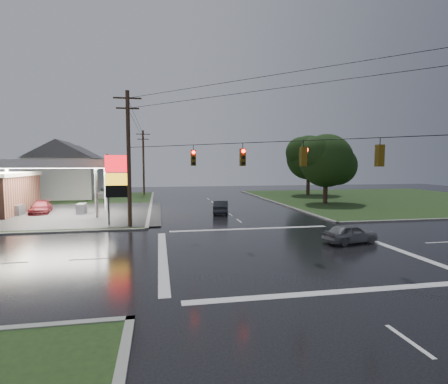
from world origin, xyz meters
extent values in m
plane|color=black|center=(0.00, 0.00, 0.00)|extent=(120.00, 120.00, 0.00)
cube|color=#1E3316|center=(26.00, 26.00, 0.04)|extent=(36.00, 36.00, 0.08)
cube|color=#2D2D2D|center=(-20.00, 18.00, 0.09)|extent=(26.00, 18.00, 0.02)
cylinder|color=silver|center=(-13.00, 15.00, 2.50)|extent=(0.30, 0.30, 5.00)
cylinder|color=silver|center=(-23.00, 21.00, 2.50)|extent=(0.30, 0.30, 5.00)
cylinder|color=silver|center=(-13.00, 21.00, 2.50)|extent=(0.30, 0.30, 5.00)
cube|color=silver|center=(-18.00, 18.00, 5.20)|extent=(12.00, 8.00, 0.80)
cube|color=white|center=(-18.00, 18.00, 4.78)|extent=(11.40, 7.40, 0.04)
cube|color=#59595E|center=(-21.00, 18.00, 0.55)|extent=(0.80, 1.60, 1.10)
cube|color=#59595E|center=(-15.00, 18.00, 0.55)|extent=(0.80, 1.60, 1.10)
cylinder|color=#59595E|center=(-11.30, 10.50, 3.00)|extent=(0.16, 0.16, 6.00)
cylinder|color=#59595E|center=(-9.70, 10.50, 3.00)|extent=(0.16, 0.16, 6.00)
cube|color=red|center=(-10.50, 10.50, 5.20)|extent=(2.00, 0.35, 1.40)
cube|color=yellow|center=(-10.50, 10.50, 3.90)|extent=(2.00, 0.35, 1.00)
cube|color=black|center=(-10.50, 10.50, 2.90)|extent=(2.00, 0.35, 1.00)
cylinder|color=#382619|center=(-9.50, 9.50, 5.50)|extent=(0.32, 0.32, 11.00)
cube|color=#382619|center=(-9.50, 9.50, 10.40)|extent=(2.20, 0.12, 0.12)
cube|color=#382619|center=(-9.50, 9.50, 9.60)|extent=(1.80, 0.12, 0.12)
cylinder|color=#382619|center=(-9.50, 38.00, 5.25)|extent=(0.32, 0.32, 10.50)
cube|color=#382619|center=(-9.50, 38.00, 9.90)|extent=(2.20, 0.12, 0.12)
cube|color=#382619|center=(-9.50, 38.00, 9.10)|extent=(1.80, 0.12, 0.12)
cube|color=#59470C|center=(-4.75, 4.75, 5.60)|extent=(0.34, 0.34, 1.10)
cylinder|color=#FF0C07|center=(-4.75, 4.55, 5.98)|extent=(0.22, 0.08, 0.22)
cube|color=#59470C|center=(-1.90, 1.90, 5.60)|extent=(0.34, 0.34, 1.10)
cylinder|color=#FF0C07|center=(-1.90, 1.70, 5.98)|extent=(0.22, 0.08, 0.22)
cube|color=#59470C|center=(0.95, -0.95, 5.60)|extent=(0.34, 0.34, 1.10)
cylinder|color=#FF0C07|center=(1.15, -0.95, 5.98)|extent=(0.08, 0.22, 0.22)
cube|color=#59470C|center=(3.80, -3.80, 5.60)|extent=(0.34, 0.34, 1.10)
cylinder|color=#FF0C07|center=(3.80, -3.60, 5.98)|extent=(0.22, 0.08, 0.22)
cube|color=silver|center=(-21.00, 36.00, 3.00)|extent=(9.00, 8.00, 6.00)
cube|color=gray|center=(-15.70, 36.00, 0.40)|extent=(1.60, 4.80, 0.80)
cube|color=silver|center=(-22.00, 48.00, 3.00)|extent=(9.00, 8.00, 6.00)
cube|color=gray|center=(-16.70, 48.00, 0.40)|extent=(1.60, 4.80, 0.80)
cylinder|color=black|center=(14.00, 22.00, 2.52)|extent=(0.56, 0.56, 5.04)
sphere|color=black|center=(14.00, 22.00, 5.58)|extent=(6.80, 6.80, 6.80)
sphere|color=black|center=(15.70, 22.30, 4.95)|extent=(5.10, 5.10, 5.10)
sphere|color=black|center=(12.64, 21.60, 6.30)|extent=(4.76, 4.76, 4.76)
cylinder|color=black|center=(17.00, 34.00, 2.80)|extent=(0.56, 0.56, 5.60)
sphere|color=black|center=(17.00, 34.00, 6.20)|extent=(7.20, 7.20, 7.20)
sphere|color=black|center=(18.80, 34.30, 5.50)|extent=(5.40, 5.40, 5.40)
sphere|color=black|center=(15.56, 33.60, 7.00)|extent=(5.04, 5.04, 5.04)
imported|color=black|center=(-0.80, 15.90, 0.69)|extent=(2.29, 4.40, 1.38)
imported|color=slate|center=(5.15, 0.98, 0.63)|extent=(3.95, 2.19, 1.27)
imported|color=#551318|center=(-19.21, 19.11, 0.66)|extent=(2.47, 4.75, 1.31)
camera|label=1|loc=(-7.16, -19.69, 5.19)|focal=28.00mm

